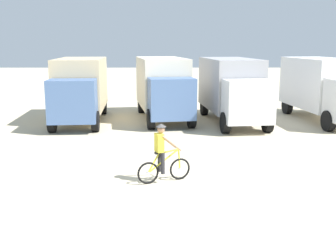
% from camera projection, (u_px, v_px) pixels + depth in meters
% --- Properties ---
extents(ground_plane, '(120.00, 120.00, 0.00)m').
position_uv_depth(ground_plane, '(172.00, 192.00, 11.72)').
color(ground_plane, beige).
extents(box_truck_tan_camper, '(2.82, 6.90, 3.35)m').
position_uv_depth(box_truck_tan_camper, '(80.00, 87.00, 21.96)').
color(box_truck_tan_camper, '#CCB78E').
rests_on(box_truck_tan_camper, ground).
extents(box_truck_cream_rv, '(3.34, 7.03, 3.35)m').
position_uv_depth(box_truck_cream_rv, '(163.00, 85.00, 22.72)').
color(box_truck_cream_rv, beige).
rests_on(box_truck_cream_rv, ground).
extents(box_truck_grey_hauler, '(3.05, 6.96, 3.35)m').
position_uv_depth(box_truck_grey_hauler, '(232.00, 87.00, 21.76)').
color(box_truck_grey_hauler, '#9E9EA3').
rests_on(box_truck_grey_hauler, ground).
extents(box_truck_avon_van, '(3.07, 6.96, 3.35)m').
position_uv_depth(box_truck_avon_van, '(323.00, 86.00, 22.23)').
color(box_truck_avon_van, white).
rests_on(box_truck_avon_van, ground).
extents(cyclist_orange_shirt, '(1.62, 0.80, 1.82)m').
position_uv_depth(cyclist_orange_shirt, '(162.00, 155.00, 12.43)').
color(cyclist_orange_shirt, black).
rests_on(cyclist_orange_shirt, ground).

